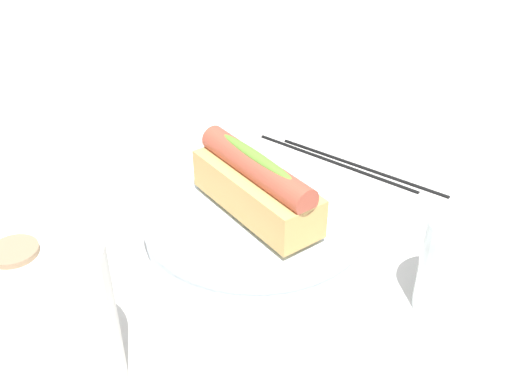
{
  "coord_description": "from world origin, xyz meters",
  "views": [
    {
      "loc": [
        -0.32,
        0.34,
        0.36
      ],
      "look_at": [
        -0.01,
        -0.02,
        0.05
      ],
      "focal_mm": 41.54,
      "sensor_mm": 36.0,
      "label": 1
    }
  ],
  "objects_px": {
    "serving_bowl": "(256,220)",
    "paper_towel_roll": "(36,328)",
    "water_glass": "(460,271)",
    "chopstick_near": "(335,161)",
    "chopstick_far": "(361,166)",
    "hotdog_front": "(256,185)"
  },
  "relations": [
    {
      "from": "serving_bowl",
      "to": "paper_towel_roll",
      "type": "relative_size",
      "value": 1.68
    },
    {
      "from": "water_glass",
      "to": "chopstick_near",
      "type": "relative_size",
      "value": 0.41
    },
    {
      "from": "chopstick_far",
      "to": "hotdog_front",
      "type": "bearing_deg",
      "value": 82.92
    },
    {
      "from": "hotdog_front",
      "to": "chopstick_near",
      "type": "relative_size",
      "value": 0.72
    },
    {
      "from": "serving_bowl",
      "to": "chopstick_near",
      "type": "relative_size",
      "value": 1.02
    },
    {
      "from": "hotdog_front",
      "to": "water_glass",
      "type": "height_order",
      "value": "hotdog_front"
    },
    {
      "from": "water_glass",
      "to": "paper_towel_roll",
      "type": "distance_m",
      "value": 0.33
    },
    {
      "from": "hotdog_front",
      "to": "chopstick_far",
      "type": "distance_m",
      "value": 0.19
    },
    {
      "from": "paper_towel_roll",
      "to": "chopstick_near",
      "type": "height_order",
      "value": "paper_towel_roll"
    },
    {
      "from": "hotdog_front",
      "to": "serving_bowl",
      "type": "bearing_deg",
      "value": 0.0
    },
    {
      "from": "water_glass",
      "to": "chopstick_far",
      "type": "xyz_separation_m",
      "value": [
        0.19,
        -0.15,
        -0.04
      ]
    },
    {
      "from": "water_glass",
      "to": "chopstick_far",
      "type": "relative_size",
      "value": 0.41
    },
    {
      "from": "serving_bowl",
      "to": "hotdog_front",
      "type": "xyz_separation_m",
      "value": [
        0.0,
        0.0,
        0.04
      ]
    },
    {
      "from": "serving_bowl",
      "to": "water_glass",
      "type": "xyz_separation_m",
      "value": [
        -0.2,
        -0.03,
        0.02
      ]
    },
    {
      "from": "chopstick_far",
      "to": "chopstick_near",
      "type": "bearing_deg",
      "value": 17.88
    },
    {
      "from": "chopstick_near",
      "to": "hotdog_front",
      "type": "bearing_deg",
      "value": 93.72
    },
    {
      "from": "serving_bowl",
      "to": "chopstick_far",
      "type": "distance_m",
      "value": 0.18
    },
    {
      "from": "serving_bowl",
      "to": "chopstick_far",
      "type": "height_order",
      "value": "serving_bowl"
    },
    {
      "from": "paper_towel_roll",
      "to": "chopstick_far",
      "type": "height_order",
      "value": "paper_towel_roll"
    },
    {
      "from": "hotdog_front",
      "to": "water_glass",
      "type": "relative_size",
      "value": 1.75
    },
    {
      "from": "chopstick_far",
      "to": "paper_towel_roll",
      "type": "bearing_deg",
      "value": 86.33
    },
    {
      "from": "serving_bowl",
      "to": "hotdog_front",
      "type": "distance_m",
      "value": 0.04
    }
  ]
}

